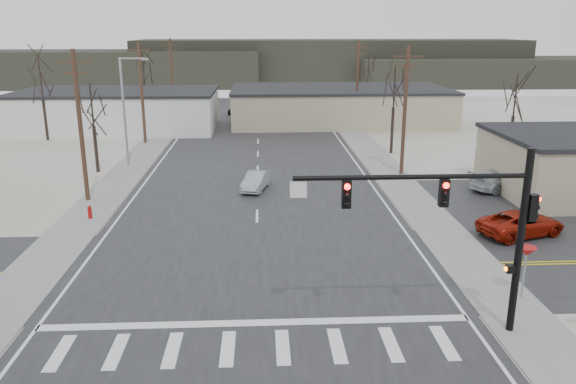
# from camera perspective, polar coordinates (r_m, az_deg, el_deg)

# --- Properties ---
(ground) EXTENTS (140.00, 140.00, 0.00)m
(ground) POSITION_cam_1_polar(r_m,az_deg,el_deg) (27.46, -3.24, -7.88)
(ground) COLOR silver
(ground) RESTS_ON ground
(main_road) EXTENTS (18.00, 110.00, 0.05)m
(main_road) POSITION_cam_1_polar(r_m,az_deg,el_deg) (41.60, -3.12, 0.62)
(main_road) COLOR black
(main_road) RESTS_ON ground
(cross_road) EXTENTS (90.00, 10.00, 0.04)m
(cross_road) POSITION_cam_1_polar(r_m,az_deg,el_deg) (27.45, -3.24, -7.84)
(cross_road) COLOR black
(cross_road) RESTS_ON ground
(sidewalk_left) EXTENTS (3.00, 90.00, 0.06)m
(sidewalk_left) POSITION_cam_1_polar(r_m,az_deg,el_deg) (47.69, -15.95, 2.06)
(sidewalk_left) COLOR gray
(sidewalk_left) RESTS_ON ground
(sidewalk_right) EXTENTS (3.00, 90.00, 0.06)m
(sidewalk_right) POSITION_cam_1_polar(r_m,az_deg,el_deg) (47.55, 9.79, 2.41)
(sidewalk_right) COLOR gray
(sidewalk_right) RESTS_ON ground
(traffic_signal_mast) EXTENTS (8.95, 0.43, 7.20)m
(traffic_signal_mast) POSITION_cam_1_polar(r_m,az_deg,el_deg) (21.35, 18.17, -2.43)
(traffic_signal_mast) COLOR black
(traffic_signal_mast) RESTS_ON ground
(fire_hydrant) EXTENTS (0.24, 0.24, 0.87)m
(fire_hydrant) POSITION_cam_1_polar(r_m,az_deg,el_deg) (36.32, -19.49, -1.94)
(fire_hydrant) COLOR #A50C0C
(fire_hydrant) RESTS_ON ground
(yield_sign) EXTENTS (0.80, 0.80, 2.35)m
(yield_sign) POSITION_cam_1_polar(r_m,az_deg,el_deg) (25.96, 23.07, -5.76)
(yield_sign) COLOR gray
(yield_sign) RESTS_ON ground
(building_left_far) EXTENTS (22.30, 12.30, 4.50)m
(building_left_far) POSITION_cam_1_polar(r_m,az_deg,el_deg) (67.67, -16.89, 7.96)
(building_left_far) COLOR silver
(building_left_far) RESTS_ON ground
(building_right_far) EXTENTS (26.30, 14.30, 4.30)m
(building_right_far) POSITION_cam_1_polar(r_m,az_deg,el_deg) (70.32, 5.21, 8.79)
(building_right_far) COLOR tan
(building_right_far) RESTS_ON ground
(upole_left_b) EXTENTS (2.20, 0.30, 10.00)m
(upole_left_b) POSITION_cam_1_polar(r_m,az_deg,el_deg) (39.36, -20.36, 6.49)
(upole_left_b) COLOR #4A2F22
(upole_left_b) RESTS_ON ground
(upole_left_c) EXTENTS (2.20, 0.30, 10.00)m
(upole_left_c) POSITION_cam_1_polar(r_m,az_deg,el_deg) (58.58, -14.64, 9.87)
(upole_left_c) COLOR #4A2F22
(upole_left_c) RESTS_ON ground
(upole_left_d) EXTENTS (2.20, 0.30, 10.00)m
(upole_left_d) POSITION_cam_1_polar(r_m,az_deg,el_deg) (78.19, -11.72, 11.54)
(upole_left_d) COLOR #4A2F22
(upole_left_d) RESTS_ON ground
(upole_right_a) EXTENTS (2.20, 0.30, 10.00)m
(upole_right_a) POSITION_cam_1_polar(r_m,az_deg,el_deg) (44.89, 11.78, 8.25)
(upole_right_a) COLOR #4A2F22
(upole_right_a) RESTS_ON ground
(upole_right_b) EXTENTS (2.20, 0.30, 10.00)m
(upole_right_b) POSITION_cam_1_polar(r_m,az_deg,el_deg) (66.29, 7.06, 10.95)
(upole_right_b) COLOR #4A2F22
(upole_right_b) RESTS_ON ground
(streetlight_main) EXTENTS (2.40, 0.25, 9.00)m
(streetlight_main) POSITION_cam_1_polar(r_m,az_deg,el_deg) (48.74, -16.13, 8.41)
(streetlight_main) COLOR gray
(streetlight_main) RESTS_ON ground
(tree_left_near) EXTENTS (3.30, 3.30, 7.35)m
(tree_left_near) POSITION_cam_1_polar(r_m,az_deg,el_deg) (47.37, -19.29, 8.10)
(tree_left_near) COLOR #2D201B
(tree_left_near) RESTS_ON ground
(tree_right_mid) EXTENTS (3.74, 3.74, 8.33)m
(tree_right_mid) POSITION_cam_1_polar(r_m,az_deg,el_deg) (52.76, 10.75, 10.23)
(tree_right_mid) COLOR #2D201B
(tree_right_mid) RESTS_ON ground
(tree_left_far) EXTENTS (3.96, 3.96, 8.82)m
(tree_left_far) POSITION_cam_1_polar(r_m,az_deg,el_deg) (72.65, -14.47, 11.87)
(tree_left_far) COLOR #2D201B
(tree_left_far) RESTS_ON ground
(tree_right_far) EXTENTS (3.52, 3.52, 7.84)m
(tree_right_far) POSITION_cam_1_polar(r_m,az_deg,el_deg) (78.65, 8.15, 11.99)
(tree_right_far) COLOR #2D201B
(tree_right_far) RESTS_ON ground
(tree_lot) EXTENTS (3.52, 3.52, 7.84)m
(tree_lot) POSITION_cam_1_polar(r_m,az_deg,el_deg) (52.12, 22.09, 8.88)
(tree_lot) COLOR #2D201B
(tree_lot) RESTS_ON ground
(tree_left_mid) EXTENTS (3.96, 3.96, 8.82)m
(tree_left_mid) POSITION_cam_1_polar(r_m,az_deg,el_deg) (63.33, -23.83, 10.44)
(tree_left_mid) COLOR #2D201B
(tree_left_mid) RESTS_ON ground
(hill_left) EXTENTS (70.00, 18.00, 7.00)m
(hill_left) POSITION_cam_1_polar(r_m,az_deg,el_deg) (122.51, -19.97, 11.70)
(hill_left) COLOR #333026
(hill_left) RESTS_ON ground
(hill_center) EXTENTS (80.00, 18.00, 9.00)m
(hill_center) POSITION_cam_1_polar(r_m,az_deg,el_deg) (122.13, 4.23, 13.07)
(hill_center) COLOR #333026
(hill_center) RESTS_ON ground
(hill_right) EXTENTS (60.00, 18.00, 5.50)m
(hill_right) POSITION_cam_1_polar(r_m,az_deg,el_deg) (125.62, 20.94, 11.36)
(hill_right) COLOR #333026
(hill_right) RESTS_ON ground
(sedan_crossing) EXTENTS (2.28, 4.05, 1.26)m
(sedan_crossing) POSITION_cam_1_polar(r_m,az_deg,el_deg) (40.46, -3.28, 1.13)
(sedan_crossing) COLOR #93999D
(sedan_crossing) RESTS_ON main_road
(car_far_a) EXTENTS (2.67, 5.13, 1.42)m
(car_far_a) POSITION_cam_1_polar(r_m,az_deg,el_deg) (67.09, 2.32, 7.28)
(car_far_a) COLOR black
(car_far_a) RESTS_ON main_road
(car_far_b) EXTENTS (2.66, 4.36, 1.39)m
(car_far_b) POSITION_cam_1_polar(r_m,az_deg,el_deg) (77.72, -5.21, 8.45)
(car_far_b) COLOR black
(car_far_b) RESTS_ON main_road
(car_parked_red) EXTENTS (5.47, 3.80, 1.39)m
(car_parked_red) POSITION_cam_1_polar(r_m,az_deg,el_deg) (34.10, 22.62, -2.95)
(car_parked_red) COLOR maroon
(car_parked_red) RESTS_ON parking_lot
(car_parked_silver) EXTENTS (5.52, 3.67, 1.49)m
(car_parked_silver) POSITION_cam_1_polar(r_m,az_deg,el_deg) (43.10, 21.02, 1.14)
(car_parked_silver) COLOR #A9AFB4
(car_parked_silver) RESTS_ON parking_lot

